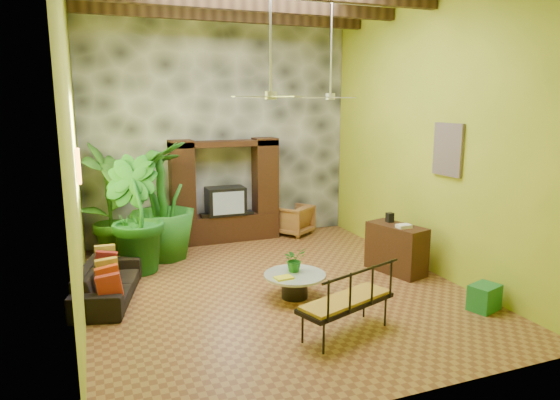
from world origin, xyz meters
name	(u,v)px	position (x,y,z in m)	size (l,w,h in m)	color
ground	(274,287)	(0.00, 0.00, 0.00)	(7.00, 7.00, 0.00)	brown
back_wall	(220,129)	(0.00, 3.50, 2.50)	(6.00, 0.02, 5.00)	#8DA325
left_wall	(72,146)	(-3.00, 0.00, 2.50)	(0.02, 7.00, 5.00)	#8DA325
right_wall	(428,136)	(3.00, 0.00, 2.50)	(0.02, 7.00, 5.00)	#8DA325
stone_accent_wall	(220,129)	(0.00, 3.44, 2.50)	(5.98, 0.10, 4.98)	#303337
entertainment_center	(225,199)	(0.00, 3.14, 0.97)	(2.40, 0.55, 2.30)	black
ceiling_fan_front	(271,81)	(-0.20, -0.40, 3.40)	(1.28, 1.28, 1.86)	silver
ceiling_fan_back	(331,86)	(1.60, 1.20, 3.40)	(1.28, 1.28, 1.86)	silver
wall_art_mask	(78,166)	(-2.96, 1.00, 2.10)	(0.06, 0.32, 0.55)	gold
wall_art_painting	(448,150)	(2.96, -0.60, 2.30)	(0.06, 0.70, 0.90)	#255C8B
sofa	(108,282)	(-2.65, 0.50, 0.29)	(1.96, 0.76, 0.57)	black
wicker_armchair	(293,220)	(1.63, 3.07, 0.36)	(0.76, 0.78, 0.71)	brown
tall_plant_a	(108,200)	(-2.48, 2.94, 1.15)	(1.22, 0.82, 2.31)	#2E691B
tall_plant_b	(134,215)	(-2.10, 1.73, 1.07)	(1.18, 0.95, 2.14)	#17591B
tall_plant_c	(162,200)	(-1.50, 2.36, 1.18)	(1.32, 1.32, 2.36)	#206119
coffee_table	(295,282)	(0.15, -0.53, 0.26)	(1.00, 1.00, 0.40)	black
centerpiece_plant	(294,259)	(0.20, -0.40, 0.60)	(0.36, 0.31, 0.40)	#1B6219
yellow_tray	(284,278)	(-0.09, -0.67, 0.41)	(0.27, 0.20, 0.03)	yellow
iron_bench	(349,299)	(0.30, -2.04, 0.54)	(1.53, 0.99, 0.57)	black
side_console	(396,249)	(2.38, -0.06, 0.45)	(0.50, 1.11, 0.89)	#381812
green_bin	(484,297)	(2.65, -2.01, 0.20)	(0.45, 0.34, 0.39)	#1F742A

